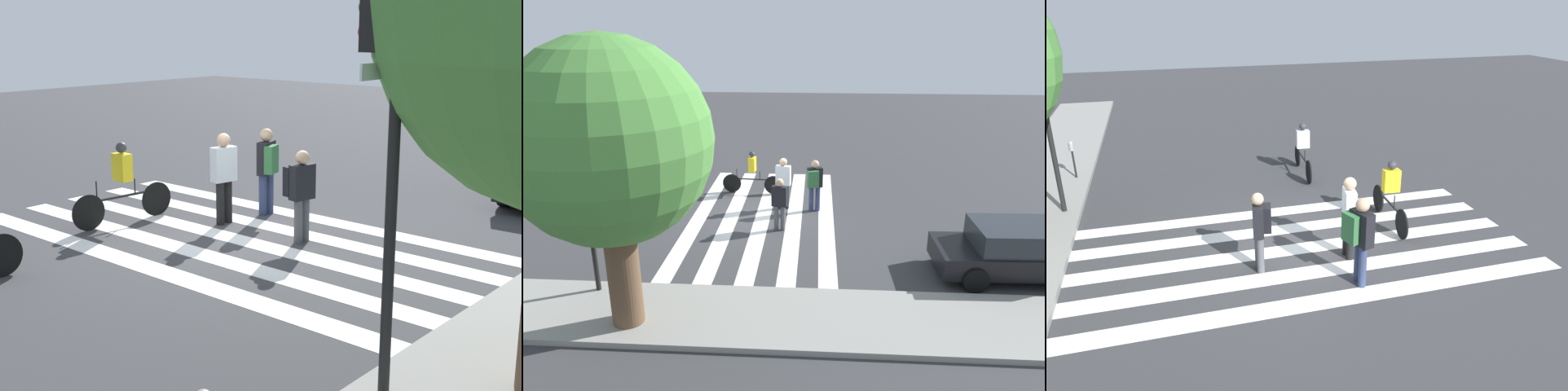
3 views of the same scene
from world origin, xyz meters
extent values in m
plane|color=#38383A|center=(0.00, 0.00, 0.00)|extent=(60.00, 60.00, 0.00)
cube|color=white|center=(-2.15, 0.00, 0.00)|extent=(0.50, 10.00, 0.01)
cube|color=white|center=(-1.07, 0.00, 0.00)|extent=(0.50, 10.00, 0.01)
cube|color=white|center=(0.00, 0.00, 0.00)|extent=(0.50, 10.00, 0.01)
cube|color=white|center=(1.07, 0.00, 0.00)|extent=(0.50, 10.00, 0.01)
cube|color=white|center=(2.15, 0.00, 0.00)|extent=(0.50, 10.00, 0.01)
cylinder|color=black|center=(3.47, 5.40, 2.37)|extent=(0.12, 0.12, 4.73)
cube|color=black|center=(3.47, 5.19, 4.11)|extent=(0.32, 0.26, 0.84)
cube|color=silver|center=(3.47, 5.19, 3.51)|extent=(0.60, 0.02, 0.16)
sphere|color=#59470F|center=(3.47, 5.03, 4.11)|extent=(0.15, 0.15, 0.15)
sphere|color=red|center=(3.47, 5.03, 3.88)|extent=(0.15, 0.15, 0.15)
cylinder|color=black|center=(-0.75, -0.86, 0.44)|extent=(0.16, 0.16, 0.88)
cylinder|color=black|center=(-0.52, -0.86, 0.44)|extent=(0.16, 0.16, 0.88)
cube|color=silver|center=(-0.64, -0.86, 1.22)|extent=(0.54, 0.32, 0.69)
sphere|color=tan|center=(-0.64, -0.86, 1.71)|extent=(0.27, 0.27, 0.27)
cylinder|color=navy|center=(-1.86, -0.69, 0.44)|extent=(0.16, 0.16, 0.87)
cylinder|color=navy|center=(-1.63, -0.69, 0.44)|extent=(0.16, 0.16, 0.87)
cube|color=black|center=(-1.74, -0.69, 1.22)|extent=(0.55, 0.37, 0.69)
sphere|color=tan|center=(-1.74, -0.69, 1.70)|extent=(0.27, 0.27, 0.27)
cube|color=#2D6638|center=(-1.68, -0.49, 1.22)|extent=(0.42, 0.29, 0.58)
cylinder|color=#4C4C51|center=(-0.76, 1.11, 0.41)|extent=(0.15, 0.15, 0.82)
cylinder|color=#4C4C51|center=(-0.55, 1.11, 0.41)|extent=(0.15, 0.15, 0.82)
cube|color=black|center=(-0.65, 1.11, 1.14)|extent=(0.51, 0.30, 0.65)
sphere|color=tan|center=(-0.65, 1.11, 1.59)|extent=(0.26, 0.26, 0.26)
cube|color=black|center=(-0.62, 0.92, 1.14)|extent=(0.38, 0.23, 0.54)
cylinder|color=black|center=(3.97, -1.34, 0.36)|extent=(0.71, 0.09, 0.71)
cylinder|color=black|center=(1.46, -2.49, 0.36)|extent=(0.72, 0.09, 0.72)
cylinder|color=black|center=(-0.16, -2.37, 0.36)|extent=(0.72, 0.09, 0.72)
cube|color=black|center=(0.65, -2.43, 0.55)|extent=(1.39, 0.14, 0.04)
cylinder|color=black|center=(0.37, -2.41, 0.71)|extent=(0.03, 0.03, 0.32)
cylinder|color=black|center=(1.26, -2.48, 0.75)|extent=(0.03, 0.03, 0.40)
cube|color=yellow|center=(0.65, -2.43, 1.15)|extent=(0.27, 0.42, 0.55)
sphere|color=#333338|center=(0.65, -2.43, 1.54)|extent=(0.22, 0.22, 0.22)
cylinder|color=black|center=(-5.71, 2.87, 0.32)|extent=(0.65, 0.22, 0.64)
camera|label=1|loc=(9.56, 8.98, 3.97)|focal=50.00mm
camera|label=2|loc=(-1.78, 16.04, 6.44)|focal=35.00mm
camera|label=3|loc=(-9.83, 2.79, 5.42)|focal=35.00mm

